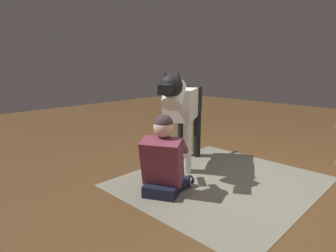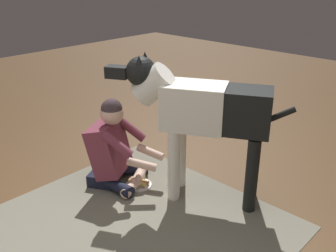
% 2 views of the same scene
% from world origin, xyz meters
% --- Properties ---
extents(ground_plane, '(13.60, 13.60, 0.00)m').
position_xyz_m(ground_plane, '(0.00, 0.00, 0.00)').
color(ground_plane, '#51361C').
extents(area_rug, '(2.16, 1.92, 0.01)m').
position_xyz_m(area_rug, '(0.17, -0.01, 0.00)').
color(area_rug, slate).
rests_on(area_rug, ground).
extents(person_sitting_on_floor, '(0.74, 0.63, 0.84)m').
position_xyz_m(person_sitting_on_floor, '(0.81, -0.30, 0.34)').
color(person_sitting_on_floor, black).
rests_on(person_sitting_on_floor, ground).
extents(large_dog, '(1.42, 0.84, 1.26)m').
position_xyz_m(large_dog, '(0.10, -0.67, 0.80)').
color(large_dog, white).
rests_on(large_dog, ground).
extents(hot_dog_on_plate, '(0.24, 0.24, 0.06)m').
position_xyz_m(hot_dog_on_plate, '(0.61, -0.40, 0.03)').
color(hot_dog_on_plate, white).
rests_on(hot_dog_on_plate, ground).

